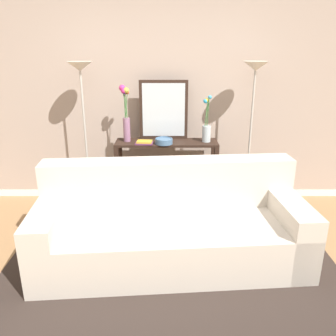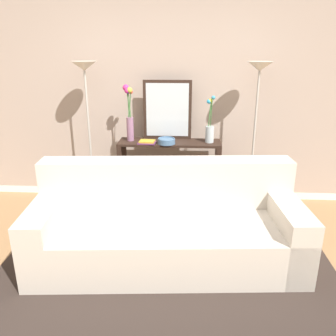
% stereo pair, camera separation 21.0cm
% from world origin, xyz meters
% --- Properties ---
extents(ground_plane, '(16.00, 16.00, 0.02)m').
position_xyz_m(ground_plane, '(0.00, 0.00, -0.01)').
color(ground_plane, '#9E754C').
extents(back_wall, '(12.00, 0.15, 2.60)m').
position_xyz_m(back_wall, '(0.00, 2.24, 1.30)').
color(back_wall, white).
rests_on(back_wall, ground).
extents(area_rug, '(2.99, 1.82, 0.01)m').
position_xyz_m(area_rug, '(0.12, 0.58, 0.01)').
color(area_rug, '#332823').
rests_on(area_rug, ground).
extents(couch, '(2.43, 1.11, 0.88)m').
position_xyz_m(couch, '(0.12, 0.75, 0.31)').
color(couch, beige).
rests_on(couch, ground).
extents(console_table, '(1.20, 0.34, 0.83)m').
position_xyz_m(console_table, '(0.07, 1.87, 0.56)').
color(console_table, black).
rests_on(console_table, ground).
extents(floor_lamp_left, '(0.28, 0.28, 1.73)m').
position_xyz_m(floor_lamp_left, '(-0.86, 1.81, 1.36)').
color(floor_lamp_left, '#B7B2A8').
rests_on(floor_lamp_left, ground).
extents(floor_lamp_right, '(0.28, 0.28, 1.73)m').
position_xyz_m(floor_lamp_right, '(1.04, 1.81, 1.36)').
color(floor_lamp_right, '#B7B2A8').
rests_on(floor_lamp_right, ground).
extents(wall_mirror, '(0.57, 0.02, 0.69)m').
position_xyz_m(wall_mirror, '(0.04, 2.01, 1.18)').
color(wall_mirror, black).
rests_on(wall_mirror, console_table).
extents(vase_tall_flowers, '(0.11, 0.12, 0.65)m').
position_xyz_m(vase_tall_flowers, '(-0.39, 1.88, 1.14)').
color(vase_tall_flowers, gray).
rests_on(vase_tall_flowers, console_table).
extents(vase_short_flowers, '(0.10, 0.11, 0.53)m').
position_xyz_m(vase_short_flowers, '(0.54, 1.87, 0.99)').
color(vase_short_flowers, silver).
rests_on(vase_short_flowers, console_table).
extents(fruit_bowl, '(0.20, 0.20, 0.07)m').
position_xyz_m(fruit_bowl, '(0.04, 1.77, 0.86)').
color(fruit_bowl, '#4C7093').
rests_on(fruit_bowl, console_table).
extents(book_stack, '(0.21, 0.16, 0.03)m').
position_xyz_m(book_stack, '(-0.18, 1.77, 0.85)').
color(book_stack, '#6B3360').
rests_on(book_stack, console_table).
extents(book_row_under_console, '(0.24, 0.17, 0.12)m').
position_xyz_m(book_row_under_console, '(-0.30, 1.87, 0.05)').
color(book_row_under_console, '#236033').
rests_on(book_row_under_console, ground).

